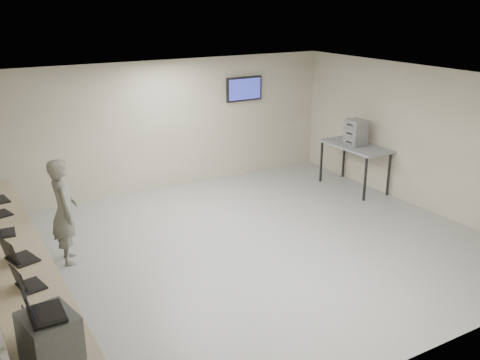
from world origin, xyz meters
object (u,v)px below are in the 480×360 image
soldier (64,211)px  side_table (355,148)px  workbench (14,251)px  equipment_box (50,340)px

soldier → side_table: (6.29, 0.36, 0.06)m
soldier → side_table: 6.30m
workbench → equipment_box: bearing=-91.3°
workbench → side_table: side_table is taller
equipment_box → soldier: soldier is taller
equipment_box → side_table: equipment_box is taller
equipment_box → side_table: (7.25, 4.14, -0.24)m
side_table → workbench: bearing=-169.0°
equipment_box → side_table: bearing=18.2°
equipment_box → side_table: 8.35m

